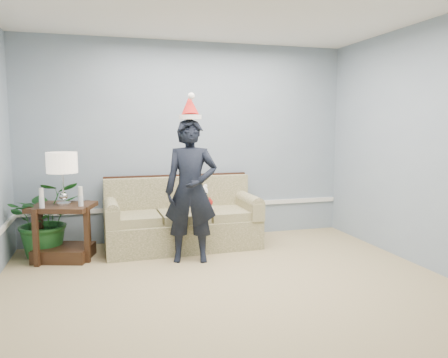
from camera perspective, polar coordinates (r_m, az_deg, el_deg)
room_shell at (r=3.63m, az=3.12°, el=3.50°), size 4.54×5.04×2.74m
wainscot_trim at (r=4.74m, az=-15.47°, el=-6.94°), size 4.49×4.99×0.06m
sofa at (r=5.74m, az=-5.55°, el=-5.59°), size 1.96×0.87×0.91m
side_table at (r=5.52m, az=-20.22°, el=-7.24°), size 0.81×0.74×0.65m
table_lamp at (r=5.34m, az=-20.41°, el=1.73°), size 0.35×0.35×0.62m
candle_pair at (r=5.27m, az=-20.48°, el=-2.34°), size 0.47×0.06×0.23m
houseplant at (r=5.67m, az=-22.29°, el=-4.84°), size 0.98×0.90×0.92m
man at (r=5.03m, az=-4.34°, el=-1.56°), size 0.68×0.52×1.65m
santa_hat at (r=4.99m, az=-4.47°, el=9.24°), size 0.27×0.30×0.30m
teddy_bear at (r=5.56m, az=-2.86°, el=-3.01°), size 0.28×0.28×0.36m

